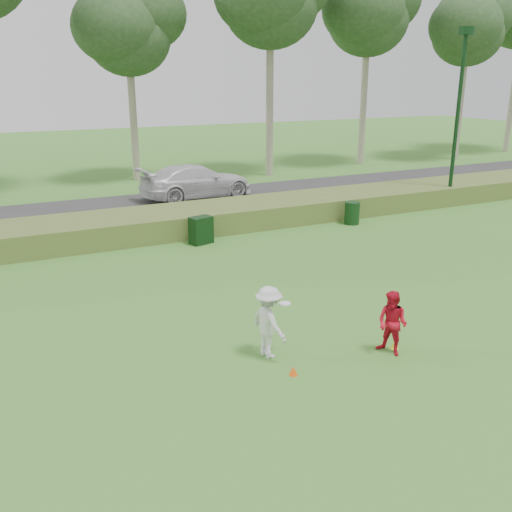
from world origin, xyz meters
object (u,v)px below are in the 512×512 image
player_red (392,323)px  cone_orange (293,371)px  cone_yellow (395,344)px  utility_cabinet (201,230)px  car_right (196,181)px  lamp_post (461,86)px  player_white (269,322)px  trash_bin (352,213)px

player_red → cone_orange: (-2.49, 0.11, -0.65)m
cone_orange → cone_yellow: (2.75, 0.03, 0.00)m
utility_cabinet → car_right: car_right is taller
utility_cabinet → lamp_post: bearing=-11.0°
lamp_post → cone_yellow: lamp_post is taller
player_red → cone_yellow: bearing=97.9°
player_white → lamp_post: bearing=-65.6°
car_right → cone_orange: bearing=161.3°
cone_yellow → player_white: bearing=160.9°
player_red → trash_bin: player_red is taller
player_red → trash_bin: size_ratio=1.58×
player_white → cone_orange: player_white is taller
player_white → cone_yellow: (2.82, -0.97, -0.73)m
trash_bin → car_right: 8.85m
player_red → utility_cabinet: 10.33m
lamp_post → trash_bin: size_ratio=8.57×
player_red → utility_cabinet: player_red is taller
lamp_post → trash_bin: bearing=-170.7°
player_red → cone_orange: size_ratio=7.40×
player_red → car_right: (2.02, 18.07, 0.15)m
player_white → cone_yellow: bearing=-118.4°
car_right → lamp_post: bearing=-126.9°
lamp_post → cone_yellow: (-12.43, -11.17, -5.49)m
lamp_post → player_white: bearing=-146.2°
lamp_post → player_white: 18.95m
lamp_post → player_white: (-15.25, -10.20, -4.75)m
cone_orange → car_right: bearing=75.9°
lamp_post → cone_orange: lamp_post is taller
trash_bin → car_right: bearing=117.9°
player_red → utility_cabinet: (-0.70, 10.30, -0.23)m
player_red → cone_orange: bearing=-114.0°
cone_yellow → utility_cabinet: bearing=95.3°
lamp_post → car_right: (-10.66, 6.75, -4.69)m
player_white → cone_yellow: size_ratio=7.95×
player_white → car_right: bearing=-24.5°
lamp_post → player_red: (-12.68, -11.31, -4.84)m
cone_yellow → trash_bin: (5.90, 10.11, 0.37)m
lamp_post → utility_cabinet: size_ratio=7.90×
car_right → trash_bin: bearing=-156.7°
cone_orange → trash_bin: size_ratio=0.21×
player_red → trash_bin: 11.96m
utility_cabinet → car_right: (2.71, 7.77, 0.39)m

